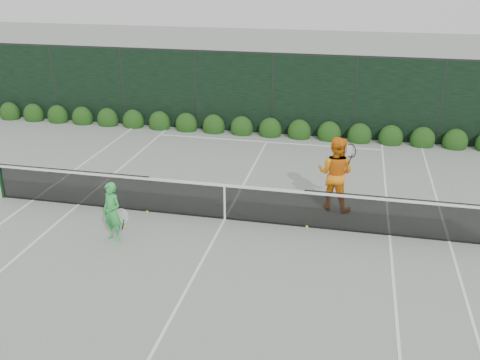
# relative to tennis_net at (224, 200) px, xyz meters

# --- Properties ---
(ground) EXTENTS (80.00, 80.00, 0.00)m
(ground) POSITION_rel_tennis_net_xyz_m (0.02, 0.00, -0.53)
(ground) COLOR gray
(ground) RESTS_ON ground
(tennis_net) EXTENTS (12.90, 0.10, 1.07)m
(tennis_net) POSITION_rel_tennis_net_xyz_m (0.00, 0.00, 0.00)
(tennis_net) COLOR #113318
(tennis_net) RESTS_ON ground
(player_woman) EXTENTS (0.66, 0.53, 1.45)m
(player_woman) POSITION_rel_tennis_net_xyz_m (-2.30, -1.59, 0.19)
(player_woman) COLOR green
(player_woman) RESTS_ON ground
(player_man) EXTENTS (1.14, 0.99, 2.01)m
(player_man) POSITION_rel_tennis_net_xyz_m (2.71, 1.26, 0.47)
(player_man) COLOR orange
(player_man) RESTS_ON ground
(court_lines) EXTENTS (11.03, 23.83, 0.01)m
(court_lines) POSITION_rel_tennis_net_xyz_m (0.02, 0.00, -0.53)
(court_lines) COLOR white
(court_lines) RESTS_ON ground
(windscreen_fence) EXTENTS (32.00, 21.07, 3.06)m
(windscreen_fence) POSITION_rel_tennis_net_xyz_m (0.02, -2.71, 0.98)
(windscreen_fence) COLOR black
(windscreen_fence) RESTS_ON ground
(hedge_row) EXTENTS (31.66, 0.65, 0.94)m
(hedge_row) POSITION_rel_tennis_net_xyz_m (0.02, 7.15, -0.30)
(hedge_row) COLOR #0F370F
(hedge_row) RESTS_ON ground
(tennis_balls) EXTENTS (4.50, 1.81, 0.07)m
(tennis_balls) POSITION_rel_tennis_net_xyz_m (-0.45, -0.01, -0.50)
(tennis_balls) COLOR #D3F336
(tennis_balls) RESTS_ON ground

